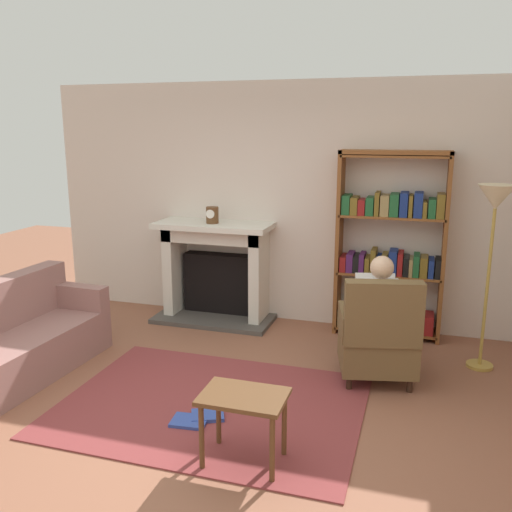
# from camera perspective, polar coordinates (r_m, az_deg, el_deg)

# --- Properties ---
(ground) EXTENTS (14.00, 14.00, 0.00)m
(ground) POSITION_cam_1_polar(r_m,az_deg,el_deg) (4.38, -6.15, -16.95)
(ground) COLOR #8F5740
(back_wall) EXTENTS (5.60, 0.10, 2.70)m
(back_wall) POSITION_cam_1_polar(r_m,az_deg,el_deg) (6.26, 2.77, 5.42)
(back_wall) COLOR beige
(back_wall) RESTS_ON ground
(area_rug) EXTENTS (2.40, 1.80, 0.01)m
(area_rug) POSITION_cam_1_polar(r_m,az_deg,el_deg) (4.62, -4.64, -15.14)
(area_rug) COLOR brown
(area_rug) RESTS_ON ground
(fireplace) EXTENTS (1.36, 0.64, 1.15)m
(fireplace) POSITION_cam_1_polar(r_m,az_deg,el_deg) (6.39, -4.12, -1.27)
(fireplace) COLOR #4C4742
(fireplace) RESTS_ON ground
(mantel_clock) EXTENTS (0.14, 0.14, 0.18)m
(mantel_clock) POSITION_cam_1_polar(r_m,az_deg,el_deg) (6.17, -4.56, 4.26)
(mantel_clock) COLOR brown
(mantel_clock) RESTS_ON fireplace
(bookshelf) EXTENTS (1.12, 0.32, 1.97)m
(bookshelf) POSITION_cam_1_polar(r_m,az_deg,el_deg) (5.94, 13.80, 0.50)
(bookshelf) COLOR brown
(bookshelf) RESTS_ON ground
(armchair_reading) EXTENTS (0.77, 0.75, 0.97)m
(armchair_reading) POSITION_cam_1_polar(r_m,az_deg,el_deg) (4.93, 12.62, -8.17)
(armchair_reading) COLOR #331E14
(armchair_reading) RESTS_ON ground
(seated_reader) EXTENTS (0.44, 0.58, 1.14)m
(seated_reader) POSITION_cam_1_polar(r_m,az_deg,el_deg) (4.97, 12.54, -5.57)
(seated_reader) COLOR silver
(seated_reader) RESTS_ON ground
(sofa_floral) EXTENTS (0.79, 1.73, 0.85)m
(sofa_floral) POSITION_cam_1_polar(r_m,az_deg,el_deg) (5.45, -23.54, -8.06)
(sofa_floral) COLOR #976963
(sofa_floral) RESTS_ON ground
(side_table) EXTENTS (0.56, 0.39, 0.50)m
(side_table) POSITION_cam_1_polar(r_m,az_deg,el_deg) (3.73, -1.29, -15.30)
(side_table) COLOR brown
(side_table) RESTS_ON ground
(scattered_books) EXTENTS (0.57, 0.65, 0.03)m
(scattered_books) POSITION_cam_1_polar(r_m,az_deg,el_deg) (4.45, -4.62, -16.03)
(scattered_books) COLOR #267233
(scattered_books) RESTS_ON area_rug
(floor_lamp) EXTENTS (0.32, 0.32, 1.71)m
(floor_lamp) POSITION_cam_1_polar(r_m,az_deg,el_deg) (5.28, 23.52, 4.00)
(floor_lamp) COLOR #B7933F
(floor_lamp) RESTS_ON ground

